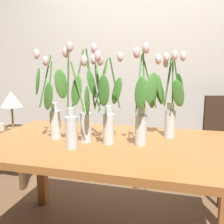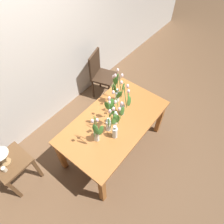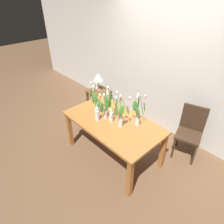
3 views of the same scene
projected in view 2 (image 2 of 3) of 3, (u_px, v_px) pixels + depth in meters
The scene contains 12 objects.
ground_plane at pixel (114, 147), 3.38m from camera, with size 18.00×18.00×0.00m, color brown.
room_wall_rear at pixel (39, 48), 2.85m from camera, with size 9.00×0.10×2.70m, color beige.
dining_table at pixel (114, 125), 2.87m from camera, with size 1.60×0.90×0.74m.
tulip_vase_0 at pixel (123, 104), 2.72m from camera, with size 0.14×0.27×0.58m.
tulip_vase_1 at pixel (117, 90), 2.86m from camera, with size 0.22×0.22×0.55m.
tulip_vase_2 at pixel (114, 128), 2.50m from camera, with size 0.21×0.12×0.56m.
tulip_vase_3 at pixel (110, 119), 2.54m from camera, with size 0.19×0.24×0.59m.
tulip_vase_4 at pixel (115, 114), 2.61m from camera, with size 0.21×0.25×0.54m.
tulip_vase_5 at pixel (97, 133), 2.45m from camera, with size 0.15×0.16×0.56m.
dining_chair at pixel (100, 73), 3.77m from camera, with size 0.50×0.50×0.93m.
side_table at pixel (13, 165), 2.71m from camera, with size 0.44×0.44×0.55m.
pillar_candle at pixel (4, 169), 2.51m from camera, with size 0.06×0.06×0.07m, color beige.
Camera 2 is at (-1.32, -1.01, 3.00)m, focal length 32.15 mm.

